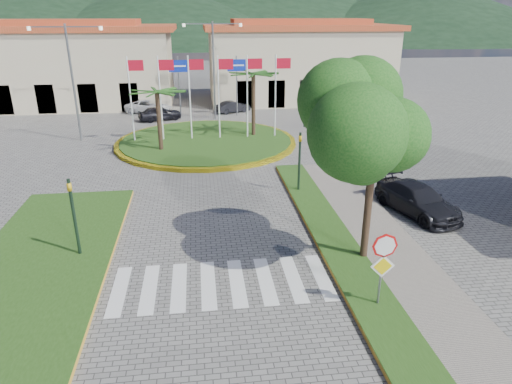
{
  "coord_description": "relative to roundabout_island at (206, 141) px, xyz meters",
  "views": [
    {
      "loc": [
        -0.46,
        -9.54,
        8.8
      ],
      "look_at": [
        1.77,
        8.0,
        1.75
      ],
      "focal_mm": 32.0,
      "sensor_mm": 36.0,
      "label": 1
    }
  ],
  "objects": [
    {
      "name": "street_lamp_west",
      "position": [
        -9.0,
        2.0,
        4.32
      ],
      "size": [
        4.8,
        0.16,
        8.0
      ],
      "color": "slate",
      "rests_on": "ground"
    },
    {
      "name": "direction_sign_east",
      "position": [
        3.0,
        8.97,
        3.36
      ],
      "size": [
        1.6,
        0.14,
        5.2
      ],
      "color": "slate",
      "rests_on": "ground"
    },
    {
      "name": "median_left",
      "position": [
        -6.5,
        -16.0,
        -0.08
      ],
      "size": [
        5.0,
        14.0,
        0.18
      ],
      "primitive_type": "cube",
      "color": "#234513",
      "rests_on": "ground"
    },
    {
      "name": "deciduous_tree",
      "position": [
        5.5,
        -17.0,
        5.0
      ],
      "size": [
        3.6,
        3.6,
        6.8
      ],
      "color": "black",
      "rests_on": "ground"
    },
    {
      "name": "ground",
      "position": [
        -0.0,
        -22.0,
        -0.17
      ],
      "size": [
        160.0,
        160.0,
        0.0
      ],
      "primitive_type": "plane",
      "color": "slate",
      "rests_on": "ground"
    },
    {
      "name": "traffic_light_far",
      "position": [
        8.0,
        4.0,
        1.77
      ],
      "size": [
        0.18,
        0.15,
        3.2
      ],
      "color": "black",
      "rests_on": "ground"
    },
    {
      "name": "roundabout_island",
      "position": [
        0.0,
        0.0,
        0.0
      ],
      "size": [
        12.7,
        12.7,
        6.0
      ],
      "color": "yellow",
      "rests_on": "ground"
    },
    {
      "name": "crosswalk",
      "position": [
        -0.0,
        -18.0,
        -0.17
      ],
      "size": [
        8.0,
        3.0,
        0.01
      ],
      "primitive_type": "cube",
      "color": "silver",
      "rests_on": "ground"
    },
    {
      "name": "hill_near_back",
      "position": [
        -10.0,
        108.0,
        7.83
      ],
      "size": [
        110.0,
        110.0,
        16.0
      ],
      "primitive_type": "cone",
      "color": "black",
      "rests_on": "ground"
    },
    {
      "name": "verge_right",
      "position": [
        4.8,
        -20.0,
        -0.08
      ],
      "size": [
        1.6,
        28.0,
        0.18
      ],
      "primitive_type": "cube",
      "color": "#234513",
      "rests_on": "ground"
    },
    {
      "name": "car_side_right",
      "position": [
        9.41,
        -13.18,
        0.5
      ],
      "size": [
        3.13,
        4.99,
        1.35
      ],
      "primitive_type": "imported",
      "rotation": [
        0.0,
        0.0,
        0.29
      ],
      "color": "black",
      "rests_on": "ground"
    },
    {
      "name": "direction_sign_west",
      "position": [
        -2.0,
        8.97,
        3.36
      ],
      "size": [
        1.6,
        0.14,
        5.2
      ],
      "color": "slate",
      "rests_on": "ground"
    },
    {
      "name": "white_van",
      "position": [
        -5.01,
        11.39,
        0.41
      ],
      "size": [
        4.44,
        2.54,
        1.17
      ],
      "primitive_type": "imported",
      "rotation": [
        0.0,
        0.0,
        1.42
      ],
      "color": "silver",
      "rests_on": "ground"
    },
    {
      "name": "building_left",
      "position": [
        -14.0,
        16.0,
        3.73
      ],
      "size": [
        23.32,
        9.54,
        8.05
      ],
      "color": "beige",
      "rests_on": "ground"
    },
    {
      "name": "hill_far_west",
      "position": [
        -55.0,
        118.0,
        10.83
      ],
      "size": [
        140.0,
        140.0,
        22.0
      ],
      "primitive_type": "cone",
      "color": "black",
      "rests_on": "ground"
    },
    {
      "name": "car_dark_a",
      "position": [
        -3.75,
        8.0,
        0.44
      ],
      "size": [
        3.9,
        2.61,
        1.23
      ],
      "primitive_type": "imported",
      "rotation": [
        0.0,
        0.0,
        1.92
      ],
      "color": "black",
      "rests_on": "ground"
    },
    {
      "name": "sidewalk_right",
      "position": [
        6.0,
        -20.0,
        -0.1
      ],
      "size": [
        4.0,
        28.0,
        0.15
      ],
      "primitive_type": "cube",
      "color": "gray",
      "rests_on": "ground"
    },
    {
      "name": "street_lamp_centre",
      "position": [
        1.0,
        8.0,
        4.32
      ],
      "size": [
        4.8,
        0.16,
        8.0
      ],
      "color": "slate",
      "rests_on": "ground"
    },
    {
      "name": "building_right",
      "position": [
        10.0,
        16.0,
        3.73
      ],
      "size": [
        19.08,
        9.54,
        8.05
      ],
      "color": "beige",
      "rests_on": "ground"
    },
    {
      "name": "traffic_light_right",
      "position": [
        4.5,
        -10.0,
        1.77
      ],
      "size": [
        0.15,
        0.18,
        3.2
      ],
      "color": "black",
      "rests_on": "ground"
    },
    {
      "name": "traffic_light_left",
      "position": [
        -5.2,
        -15.5,
        1.77
      ],
      "size": [
        0.15,
        0.18,
        3.2
      ],
      "color": "black",
      "rests_on": "ground"
    },
    {
      "name": "car_dark_b",
      "position": [
        2.74,
        10.41,
        0.35
      ],
      "size": [
        3.36,
        2.26,
        1.05
      ],
      "primitive_type": "imported",
      "rotation": [
        0.0,
        0.0,
        1.97
      ],
      "color": "black",
      "rests_on": "ground"
    },
    {
      "name": "hill_far_east",
      "position": [
        70.0,
        113.0,
        8.83
      ],
      "size": [
        120.0,
        120.0,
        18.0
      ],
      "primitive_type": "cone",
      "color": "black",
      "rests_on": "ground"
    },
    {
      "name": "stop_sign",
      "position": [
        4.9,
        -20.04,
        1.62
      ],
      "size": [
        0.8,
        0.11,
        2.65
      ],
      "color": "slate",
      "rests_on": "ground"
    }
  ]
}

